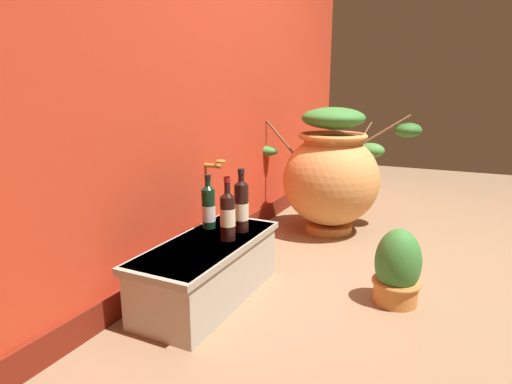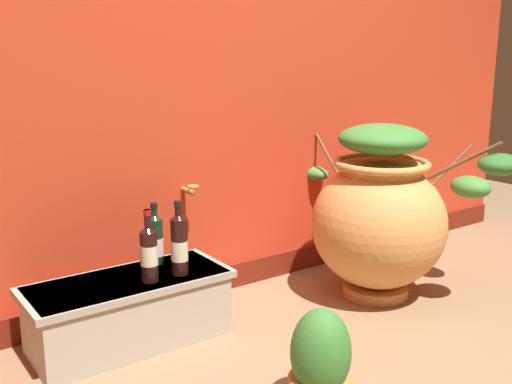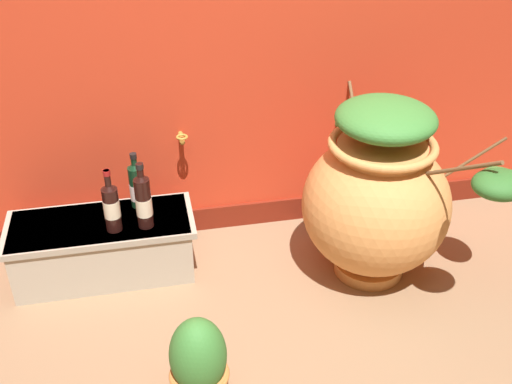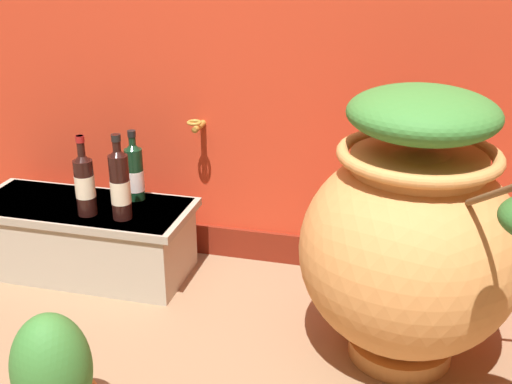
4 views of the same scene
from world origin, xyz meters
name	(u,v)px [view 3 (image 3 of 4)]	position (x,y,z in m)	size (l,w,h in m)	color
terracotta_urn	(379,195)	(0.58, 0.60, 0.42)	(0.90, 1.19, 0.87)	#D68E4C
stone_ledge	(103,245)	(-0.65, 0.84, 0.16)	(0.85, 0.36, 0.29)	#B2A893
wine_bottle_left	(111,205)	(-0.58, 0.76, 0.41)	(0.07, 0.07, 0.30)	black
wine_bottle_middle	(137,184)	(-0.47, 0.94, 0.40)	(0.07, 0.07, 0.28)	black
wine_bottle_right	(143,200)	(-0.44, 0.77, 0.42)	(0.07, 0.07, 0.32)	black
potted_shrub	(199,363)	(-0.30, 0.03, 0.16)	(0.23, 0.23, 0.36)	#CC7F3D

